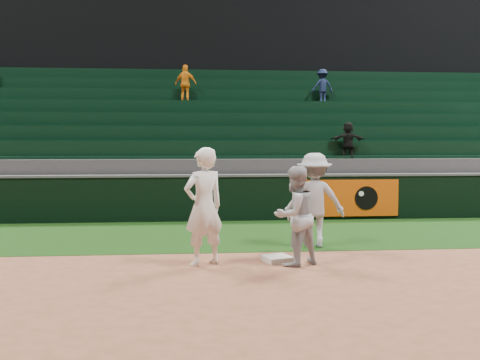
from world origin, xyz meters
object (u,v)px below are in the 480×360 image
(baserunner, at_px, (295,216))
(base_coach, at_px, (314,200))
(first_base, at_px, (277,259))
(first_baseman, at_px, (204,207))

(baserunner, bearing_deg, base_coach, -143.56)
(first_base, relative_size, first_baseman, 0.22)
(first_base, bearing_deg, first_baseman, -173.99)
(first_baseman, height_order, base_coach, first_baseman)
(first_base, bearing_deg, baserunner, -48.16)
(first_base, xyz_separation_m, baserunner, (0.26, -0.29, 0.80))
(first_base, height_order, first_baseman, first_baseman)
(first_base, xyz_separation_m, first_baseman, (-1.30, -0.14, 0.96))
(baserunner, xyz_separation_m, base_coach, (0.69, 1.55, 0.10))
(baserunner, bearing_deg, first_base, -77.76)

